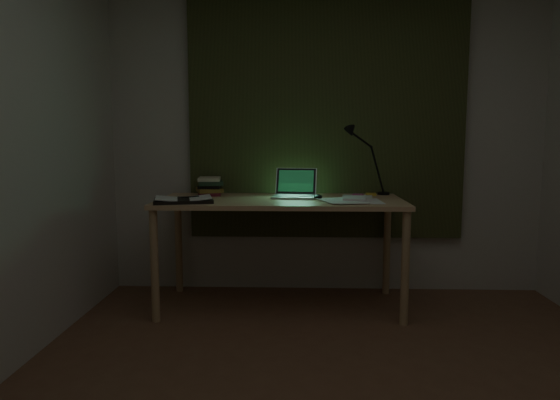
{
  "coord_description": "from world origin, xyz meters",
  "views": [
    {
      "loc": [
        -0.23,
        -2.09,
        1.25
      ],
      "look_at": [
        -0.35,
        1.41,
        0.82
      ],
      "focal_mm": 32.0,
      "sensor_mm": 36.0,
      "label": 1
    }
  ],
  "objects_px": {
    "laptop": "(294,183)",
    "open_textbook": "(183,200)",
    "book_stack": "(210,186)",
    "desk_lamp": "(384,162)",
    "desk": "(281,253)",
    "loose_papers": "(347,198)"
  },
  "relations": [
    {
      "from": "laptop",
      "to": "desk_lamp",
      "type": "xyz_separation_m",
      "value": [
        0.7,
        0.24,
        0.14
      ]
    },
    {
      "from": "open_textbook",
      "to": "desk_lamp",
      "type": "xyz_separation_m",
      "value": [
        1.47,
        0.51,
        0.24
      ]
    },
    {
      "from": "desk",
      "to": "loose_papers",
      "type": "bearing_deg",
      "value": -4.04
    },
    {
      "from": "desk",
      "to": "book_stack",
      "type": "xyz_separation_m",
      "value": [
        -0.56,
        0.23,
        0.48
      ]
    },
    {
      "from": "laptop",
      "to": "desk_lamp",
      "type": "relative_size",
      "value": 0.7
    },
    {
      "from": "desk",
      "to": "book_stack",
      "type": "distance_m",
      "value": 0.77
    },
    {
      "from": "open_textbook",
      "to": "book_stack",
      "type": "height_order",
      "value": "book_stack"
    },
    {
      "from": "desk",
      "to": "book_stack",
      "type": "relative_size",
      "value": 8.1
    },
    {
      "from": "laptop",
      "to": "open_textbook",
      "type": "bearing_deg",
      "value": -154.42
    },
    {
      "from": "book_stack",
      "to": "loose_papers",
      "type": "height_order",
      "value": "book_stack"
    },
    {
      "from": "laptop",
      "to": "open_textbook",
      "type": "height_order",
      "value": "laptop"
    },
    {
      "from": "open_textbook",
      "to": "book_stack",
      "type": "relative_size",
      "value": 1.82
    },
    {
      "from": "loose_papers",
      "to": "laptop",
      "type": "bearing_deg",
      "value": 165.07
    },
    {
      "from": "book_stack",
      "to": "loose_papers",
      "type": "distance_m",
      "value": 1.07
    },
    {
      "from": "desk",
      "to": "desk_lamp",
      "type": "relative_size",
      "value": 3.51
    },
    {
      "from": "desk",
      "to": "open_textbook",
      "type": "xyz_separation_m",
      "value": [
        -0.67,
        -0.2,
        0.42
      ]
    },
    {
      "from": "desk",
      "to": "laptop",
      "type": "relative_size",
      "value": 5.05
    },
    {
      "from": "desk",
      "to": "open_textbook",
      "type": "distance_m",
      "value": 0.82
    },
    {
      "from": "desk",
      "to": "desk_lamp",
      "type": "distance_m",
      "value": 1.08
    },
    {
      "from": "desk",
      "to": "desk_lamp",
      "type": "bearing_deg",
      "value": 21.25
    },
    {
      "from": "desk",
      "to": "desk_lamp",
      "type": "height_order",
      "value": "desk_lamp"
    },
    {
      "from": "laptop",
      "to": "book_stack",
      "type": "distance_m",
      "value": 0.68
    }
  ]
}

